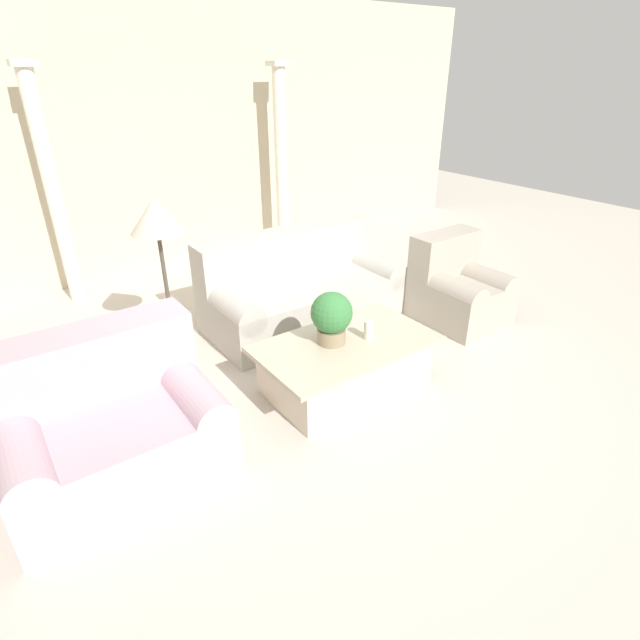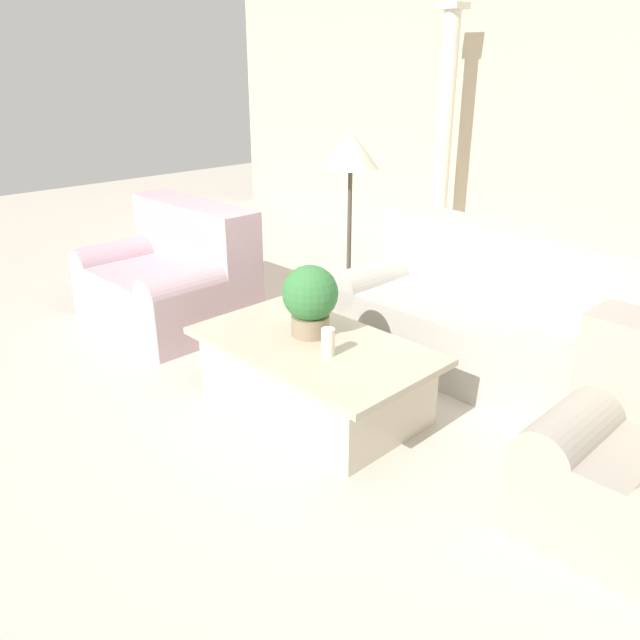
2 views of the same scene
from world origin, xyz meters
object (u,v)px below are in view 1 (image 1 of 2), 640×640
coffee_table (346,364)px  armchair (458,287)px  sofa_long (301,288)px  loveseat (110,421)px  floor_lamp (157,222)px  potted_plant (332,316)px

coffee_table → armchair: (1.72, 0.32, 0.14)m
sofa_long → loveseat: size_ratio=1.52×
loveseat → floor_lamp: size_ratio=0.90×
potted_plant → floor_lamp: size_ratio=0.29×
loveseat → coffee_table: size_ratio=0.91×
coffee_table → potted_plant: potted_plant is taller
potted_plant → armchair: size_ratio=0.49×
potted_plant → floor_lamp: floor_lamp is taller
sofa_long → floor_lamp: bearing=176.5°
floor_lamp → potted_plant: bearing=-55.6°
loveseat → armchair: loveseat is taller
loveseat → potted_plant: loveseat is taller
sofa_long → coffee_table: sofa_long is taller
sofa_long → coffee_table: (-0.39, -1.23, -0.14)m
coffee_table → floor_lamp: size_ratio=0.99×
sofa_long → loveseat: bearing=-154.2°
armchair → potted_plant: bearing=-172.3°
sofa_long → coffee_table: 1.30m
loveseat → armchair: (3.52, 0.14, -0.01)m
sofa_long → potted_plant: 1.30m
coffee_table → floor_lamp: 1.93m
loveseat → coffee_table: (1.80, -0.17, -0.14)m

